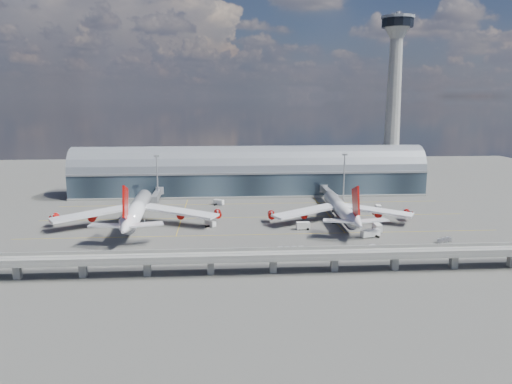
{
  "coord_description": "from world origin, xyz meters",
  "views": [
    {
      "loc": [
        -16.2,
        -207.39,
        55.86
      ],
      "look_at": [
        -0.95,
        10.0,
        14.0
      ],
      "focal_mm": 35.0,
      "sensor_mm": 36.0,
      "label": 1
    }
  ],
  "objects": [
    {
      "name": "control_tower",
      "position": [
        85.0,
        83.0,
        51.64
      ],
      "size": [
        19.0,
        19.0,
        103.0
      ],
      "color": "gray",
      "rests_on": "ground"
    },
    {
      "name": "jet_bridge_left",
      "position": [
        -50.16,
        53.12,
        5.18
      ],
      "size": [
        4.4,
        28.0,
        7.25
      ],
      "color": "gray",
      "rests_on": "ground"
    },
    {
      "name": "airliner_left",
      "position": [
        -53.56,
        7.95,
        6.83
      ],
      "size": [
        74.62,
        78.37,
        23.9
      ],
      "rotation": [
        0.0,
        0.0,
        0.04
      ],
      "color": "white",
      "rests_on": "ground"
    },
    {
      "name": "floodlight_mast_left",
      "position": [
        -50.0,
        55.0,
        13.63
      ],
      "size": [
        3.0,
        0.7,
        25.7
      ],
      "color": "gray",
      "rests_on": "ground"
    },
    {
      "name": "ground",
      "position": [
        0.0,
        0.0,
        0.0
      ],
      "size": [
        500.0,
        500.0,
        0.0
      ],
      "primitive_type": "plane",
      "color": "#474744",
      "rests_on": "ground"
    },
    {
      "name": "service_truck_3",
      "position": [
        48.98,
        -8.13,
        1.69
      ],
      "size": [
        2.98,
        6.89,
        3.3
      ],
      "rotation": [
        0.0,
        0.0,
        -0.02
      ],
      "color": "silver",
      "rests_on": "ground"
    },
    {
      "name": "terminal",
      "position": [
        0.0,
        77.99,
        11.34
      ],
      "size": [
        200.0,
        30.0,
        28.0
      ],
      "color": "#1D2730",
      "rests_on": "ground"
    },
    {
      "name": "airliner_right",
      "position": [
        37.34,
        7.77,
        5.69
      ],
      "size": [
        66.13,
        69.11,
        21.96
      ],
      "rotation": [
        0.0,
        0.0,
        -0.02
      ],
      "color": "white",
      "rests_on": "ground"
    },
    {
      "name": "cargo_train_1",
      "position": [
        41.84,
        -35.04,
        0.99
      ],
      "size": [
        8.45,
        5.07,
        1.89
      ],
      "rotation": [
        0.0,
        0.0,
        1.99
      ],
      "color": "gray",
      "rests_on": "ground"
    },
    {
      "name": "cargo_train_2",
      "position": [
        70.14,
        -25.98,
        0.84
      ],
      "size": [
        7.17,
        4.48,
        1.61
      ],
      "rotation": [
        0.0,
        0.0,
        1.13
      ],
      "color": "gray",
      "rests_on": "ground"
    },
    {
      "name": "service_truck_4",
      "position": [
        61.27,
        28.89,
        1.47
      ],
      "size": [
        3.08,
        5.31,
        2.92
      ],
      "rotation": [
        0.0,
        0.0,
        -0.14
      ],
      "color": "silver",
      "rests_on": "ground"
    },
    {
      "name": "jet_bridge_right",
      "position": [
        40.88,
        51.18,
        5.18
      ],
      "size": [
        4.4,
        32.0,
        7.25
      ],
      "color": "gray",
      "rests_on": "ground"
    },
    {
      "name": "service_truck_2",
      "position": [
        43.44,
        -16.8,
        1.56
      ],
      "size": [
        8.56,
        5.0,
        2.99
      ],
      "rotation": [
        0.0,
        0.0,
        1.91
      ],
      "color": "silver",
      "rests_on": "ground"
    },
    {
      "name": "cargo_train_0",
      "position": [
        8.77,
        -33.14,
        0.86
      ],
      "size": [
        9.91,
        1.57,
        1.65
      ],
      "rotation": [
        0.0,
        0.0,
        1.57
      ],
      "color": "gray",
      "rests_on": "ground"
    },
    {
      "name": "guideway",
      "position": [
        -0.0,
        -55.0,
        5.29
      ],
      "size": [
        220.0,
        8.5,
        7.2
      ],
      "color": "gray",
      "rests_on": "ground"
    },
    {
      "name": "service_truck_5",
      "position": [
        -17.94,
        48.54,
        1.4
      ],
      "size": [
        5.96,
        4.87,
        2.74
      ],
      "rotation": [
        0.0,
        0.0,
        1.01
      ],
      "color": "silver",
      "rests_on": "ground"
    },
    {
      "name": "taxi_lines",
      "position": [
        0.0,
        22.11,
        0.01
      ],
      "size": [
        200.0,
        80.12,
        0.01
      ],
      "color": "gold",
      "rests_on": "ground"
    },
    {
      "name": "floodlight_mast_right",
      "position": [
        50.0,
        55.0,
        13.63
      ],
      "size": [
        3.0,
        0.7,
        25.7
      ],
      "color": "gray",
      "rests_on": "ground"
    },
    {
      "name": "service_truck_1",
      "position": [
        18.23,
        -3.44,
        1.64
      ],
      "size": [
        5.73,
        3.02,
        3.26
      ],
      "rotation": [
        0.0,
        0.0,
        1.62
      ],
      "color": "silver",
      "rests_on": "ground"
    },
    {
      "name": "service_truck_0",
      "position": [
        -21.38,
        4.83,
        1.29
      ],
      "size": [
        5.23,
        5.98,
        2.49
      ],
      "rotation": [
        0.0,
        0.0,
        0.65
      ],
      "color": "silver",
      "rests_on": "ground"
    }
  ]
}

